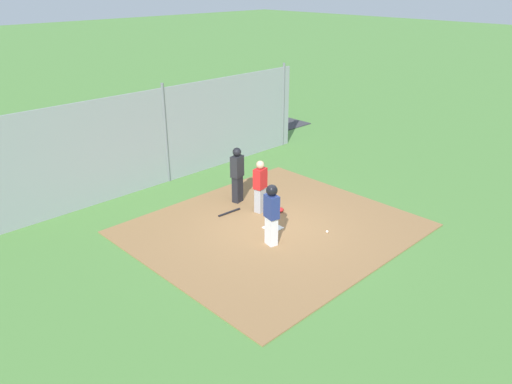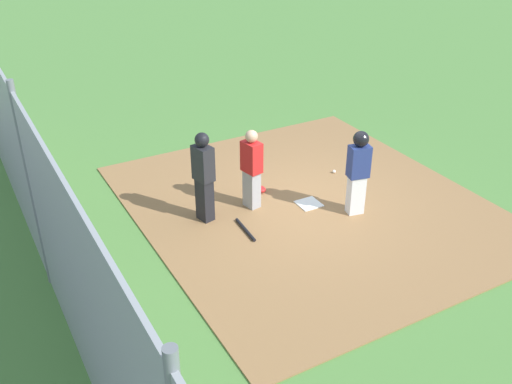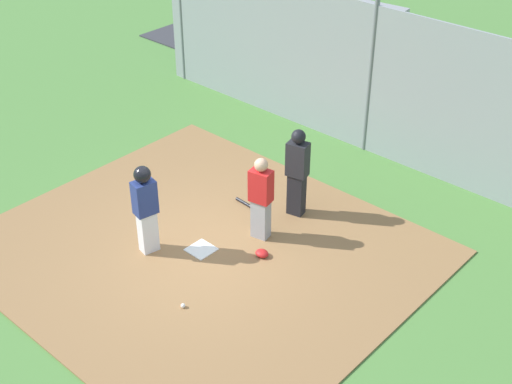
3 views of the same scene
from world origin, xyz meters
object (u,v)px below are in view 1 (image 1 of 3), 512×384
catcher (260,186)px  umpire (237,174)px  baseball_bat (229,212)px  catcher_mask (280,210)px  parked_car_silver (19,155)px  runner (272,211)px  parked_car_white (232,114)px  home_plate (273,228)px  baseball (327,232)px

catcher → umpire: umpire is taller
baseball_bat → catcher_mask: size_ratio=3.25×
parked_car_silver → runner: bearing=-81.9°
runner → parked_car_white: size_ratio=0.39×
home_plate → baseball: bearing=124.8°
umpire → parked_car_silver: size_ratio=0.40×
baseball_bat → parked_car_white: 9.25m
umpire → runner: (1.18, 2.59, 0.04)m
baseball → home_plate: bearing=-55.2°
baseball_bat → catcher_mask: (-1.15, 0.97, 0.03)m
catcher_mask → parked_car_white: 9.31m
runner → catcher_mask: (-1.58, -1.17, -0.90)m
baseball_bat → baseball: baseball is taller
baseball_bat → home_plate: bearing=-77.2°
runner → parked_car_white: (-6.63, -8.99, -0.38)m
home_plate → baseball_bat: bearing=-80.9°
umpire → catcher: bearing=-12.7°
catcher → parked_car_white: 9.18m
parked_car_white → parked_car_silver: bearing=171.2°
catcher → runner: bearing=-47.0°
catcher → umpire: size_ratio=0.91×
home_plate → catcher_mask: (-0.90, -0.58, 0.05)m
umpire → baseball_bat: size_ratio=2.25×
baseball → parked_car_silver: (4.13, -10.65, 0.55)m
baseball_bat → catcher_mask: 1.51m
home_plate → parked_car_white: 10.30m
home_plate → parked_car_silver: size_ratio=0.10×
catcher → baseball: size_ratio=21.57×
home_plate → catcher_mask: 1.07m
catcher → parked_car_silver: 9.22m
runner → parked_car_white: bearing=65.9°
umpire → runner: 2.85m
umpire → parked_car_white: size_ratio=0.41×
parked_car_white → home_plate: bearing=-127.7°
umpire → baseball: 3.37m
parked_car_silver → catcher: bearing=-72.3°
home_plate → umpire: 2.26m
catcher_mask → parked_car_silver: parked_car_silver is taller
runner → catcher_mask: size_ratio=6.99×
parked_car_white → catcher: bearing=-128.8°
catcher_mask → baseball: bearing=88.5°
catcher → umpire: 1.00m
runner → baseball: (-1.54, 0.64, -0.93)m
baseball → umpire: bearing=-83.6°
home_plate → runner: bearing=41.0°
home_plate → catcher_mask: catcher_mask is taller
baseball_bat → parked_car_white: parked_car_white is taller
catcher_mask → parked_car_silver: 9.79m
baseball_bat → parked_car_silver: bearing=114.7°
catcher_mask → parked_car_silver: (4.17, -8.84, 0.52)m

